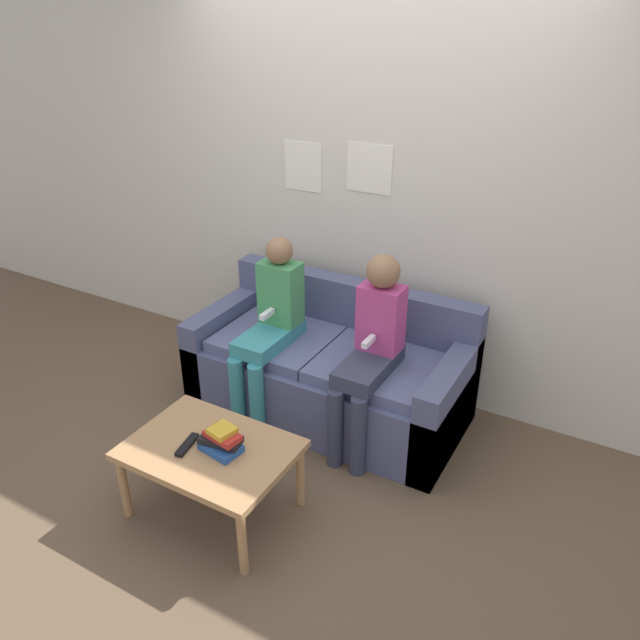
{
  "coord_description": "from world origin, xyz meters",
  "views": [
    {
      "loc": [
        1.57,
        -2.38,
        2.34
      ],
      "look_at": [
        0.0,
        0.37,
        0.7
      ],
      "focal_mm": 35.0,
      "sensor_mm": 36.0,
      "label": 1
    }
  ],
  "objects_px": {
    "couch": "(330,371)",
    "tv_remote": "(187,445)",
    "coffee_table": "(210,455)",
    "person_left": "(270,322)",
    "person_right": "(371,346)"
  },
  "relations": [
    {
      "from": "couch",
      "to": "tv_remote",
      "type": "xyz_separation_m",
      "value": [
        -0.18,
        -1.12,
        0.13
      ]
    },
    {
      "from": "couch",
      "to": "coffee_table",
      "type": "xyz_separation_m",
      "value": [
        -0.09,
        -1.07,
        0.08
      ]
    },
    {
      "from": "coffee_table",
      "to": "person_left",
      "type": "height_order",
      "value": "person_left"
    },
    {
      "from": "coffee_table",
      "to": "tv_remote",
      "type": "distance_m",
      "value": 0.12
    },
    {
      "from": "tv_remote",
      "to": "coffee_table",
      "type": "bearing_deg",
      "value": 17.62
    },
    {
      "from": "couch",
      "to": "person_left",
      "type": "height_order",
      "value": "person_left"
    },
    {
      "from": "person_right",
      "to": "tv_remote",
      "type": "bearing_deg",
      "value": -119.38
    },
    {
      "from": "couch",
      "to": "person_left",
      "type": "bearing_deg",
      "value": -149.77
    },
    {
      "from": "coffee_table",
      "to": "person_right",
      "type": "xyz_separation_m",
      "value": [
        0.43,
        0.89,
        0.29
      ]
    },
    {
      "from": "person_right",
      "to": "couch",
      "type": "bearing_deg",
      "value": 153.24
    },
    {
      "from": "person_right",
      "to": "tv_remote",
      "type": "distance_m",
      "value": 1.11
    },
    {
      "from": "person_left",
      "to": "tv_remote",
      "type": "xyz_separation_m",
      "value": [
        0.13,
        -0.94,
        -0.21
      ]
    },
    {
      "from": "person_left",
      "to": "tv_remote",
      "type": "distance_m",
      "value": 0.97
    },
    {
      "from": "couch",
      "to": "coffee_table",
      "type": "height_order",
      "value": "couch"
    },
    {
      "from": "coffee_table",
      "to": "person_right",
      "type": "distance_m",
      "value": 1.03
    }
  ]
}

